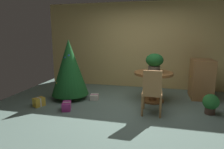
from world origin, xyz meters
TOP-DOWN VIEW (x-y plane):
  - ground_plane at (0.00, 0.00)m, footprint 6.60×6.60m
  - back_wall_panel at (0.00, 2.20)m, footprint 6.00×0.10m
  - round_dining_table at (0.44, 0.86)m, footprint 0.93×0.93m
  - flower_vase at (0.45, 0.84)m, footprint 0.42×0.42m
  - wooden_chair_near at (0.44, -0.00)m, footprint 0.40×0.46m
  - holiday_tree at (-1.65, 0.60)m, footprint 0.94×0.94m
  - gift_box_cream at (-1.01, 0.63)m, footprint 0.23×0.24m
  - gift_box_purple at (-1.39, -0.17)m, footprint 0.27×0.33m
  - gift_box_gold at (-2.11, -0.11)m, footprint 0.26×0.29m
  - wooden_cabinet at (1.64, 1.43)m, footprint 0.54×0.72m
  - potted_plant at (1.63, 0.32)m, footprint 0.33×0.33m

SIDE VIEW (x-z plane):
  - ground_plane at x=0.00m, z-range 0.00..0.00m
  - gift_box_cream at x=-1.01m, z-range 0.00..0.14m
  - gift_box_purple at x=-1.39m, z-range 0.00..0.17m
  - gift_box_gold at x=-2.11m, z-range 0.00..0.20m
  - potted_plant at x=1.63m, z-range 0.02..0.45m
  - wooden_cabinet at x=1.64m, z-range 0.00..1.01m
  - wooden_chair_near at x=0.44m, z-range 0.04..0.99m
  - round_dining_table at x=0.44m, z-range 0.16..0.90m
  - holiday_tree at x=-1.65m, z-range 0.06..1.58m
  - flower_vase at x=0.45m, z-range 0.77..1.22m
  - back_wall_panel at x=0.00m, z-range 0.00..2.60m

